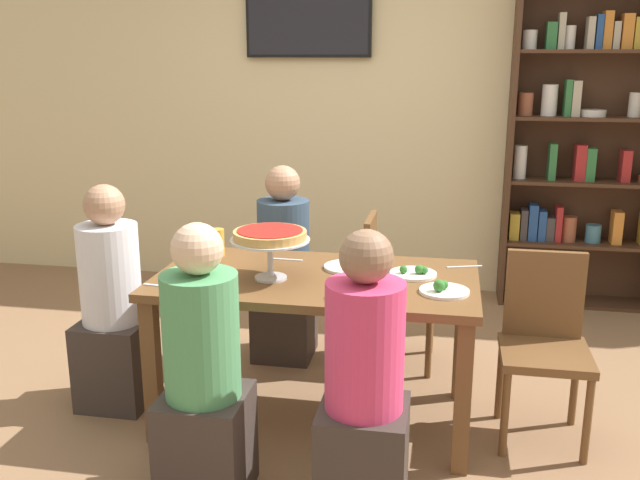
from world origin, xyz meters
name	(u,v)px	position (x,y,z in m)	size (l,w,h in m)	color
ground_plane	(316,417)	(0.00, 0.00, 0.00)	(12.00, 12.00, 0.00)	#846042
rear_partition	(371,103)	(0.00, 2.20, 1.40)	(8.00, 0.12, 2.80)	beige
dining_table	(316,296)	(0.00, 0.00, 0.64)	(1.51, 0.82, 0.74)	brown
bookshelf	(586,146)	(1.52, 2.01, 1.14)	(1.10, 0.30, 2.21)	#422819
television	(308,19)	(-0.46, 2.11, 2.00)	(0.92, 0.05, 0.53)	black
diner_near_right	(364,397)	(0.32, -0.69, 0.49)	(0.34, 0.34, 1.15)	#382D28
diner_near_left	(203,385)	(-0.32, -0.70, 0.49)	(0.34, 0.34, 1.15)	#382D28
diner_head_west	(113,313)	(-1.04, -0.03, 0.49)	(0.34, 0.34, 1.15)	#382D28
diner_far_left	(284,277)	(-0.33, 0.70, 0.49)	(0.34, 0.34, 1.15)	#382D28
chair_head_east	(544,337)	(1.07, 0.06, 0.49)	(0.40, 0.40, 0.87)	brown
chair_far_right	(389,283)	(0.28, 0.73, 0.49)	(0.40, 0.40, 0.87)	brown
deep_dish_pizza_stand	(270,238)	(-0.20, -0.08, 0.94)	(0.37, 0.37, 0.24)	silver
salad_plate_near_diner	(349,266)	(0.14, 0.15, 0.75)	(0.24, 0.24, 0.06)	white
salad_plate_far_diner	(414,273)	(0.45, 0.09, 0.75)	(0.22, 0.22, 0.06)	white
salad_plate_spare	(443,290)	(0.60, -0.14, 0.75)	(0.22, 0.22, 0.07)	white
beer_glass_amber_tall	(218,242)	(-0.57, 0.25, 0.81)	(0.07, 0.07, 0.14)	gold
beer_glass_amber_short	(212,254)	(-0.53, 0.05, 0.81)	(0.07, 0.07, 0.14)	gold
beer_glass_amber_spare	(365,278)	(0.26, -0.25, 0.82)	(0.07, 0.07, 0.16)	gold
water_glass_clear_near	(379,274)	(0.31, -0.08, 0.79)	(0.07, 0.07, 0.10)	white
water_glass_clear_far	(201,280)	(-0.46, -0.30, 0.79)	(0.06, 0.06, 0.10)	white
cutlery_fork_near	(285,259)	(-0.21, 0.23, 0.74)	(0.18, 0.02, 0.01)	silver
cutlery_knife_near	(464,267)	(0.69, 0.27, 0.74)	(0.18, 0.02, 0.01)	silver
cutlery_fork_far	(161,286)	(-0.66, -0.28, 0.74)	(0.18, 0.02, 0.01)	silver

